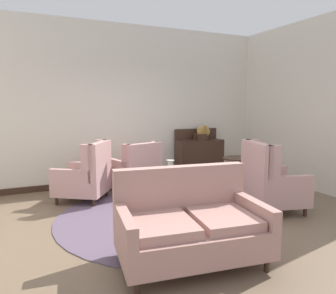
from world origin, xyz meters
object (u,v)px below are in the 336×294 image
Objects in this scene: coffee_table at (170,187)px; settee at (190,226)px; gramophone at (203,130)px; sideboard at (199,156)px; porcelain_vase at (170,172)px; armchair_near_sideboard at (87,176)px; armchair_far_left at (135,171)px; armchair_back_corner at (270,183)px; side_table at (239,173)px.

coffee_table is 1.74m from settee.
gramophone is at bearing 64.70° from settee.
coffee_table is 2.37m from sideboard.
coffee_table is 0.25m from porcelain_vase.
porcelain_vase is at bearing 79.47° from settee.
armchair_far_left is at bearing 134.73° from armchair_near_sideboard.
armchair_back_corner is (1.95, 0.95, 0.05)m from settee.
porcelain_vase is 0.31× the size of armchair_back_corner.
sideboard is (1.56, 1.77, -0.12)m from porcelain_vase.
coffee_table is at bearing -159.24° from porcelain_vase.
coffee_table is 1.47m from side_table.
side_table is (2.58, -0.90, 0.00)m from armchair_near_sideboard.
armchair_far_left is 1.97m from gramophone.
side_table is (1.63, -1.10, 0.02)m from armchair_far_left.
porcelain_vase is 2.36m from sideboard.
armchair_far_left is 1.96m from side_table.
porcelain_vase is 0.21× the size of settee.
armchair_near_sideboard is at bearing 160.78° from side_table.
armchair_far_left is at bearing 97.72° from coffee_table.
sideboard is (2.09, 3.43, 0.10)m from settee.
settee is 2.91m from armchair_far_left.
side_table is at bearing 5.45° from coffee_table.
coffee_table is 2.45m from gramophone.
armchair_far_left is (-0.17, 1.24, 0.05)m from coffee_table.
side_table is at bearing 5.29° from porcelain_vase.
armchair_far_left is at bearing -162.86° from sideboard.
sideboard is at bearing 117.87° from gramophone.
sideboard is at bearing 48.43° from coffee_table.
sideboard is at bearing -179.35° from armchair_far_left.
armchair_near_sideboard reaches higher than porcelain_vase.
sideboard is (1.57, 1.77, 0.13)m from coffee_table.
side_table is at bearing -95.72° from gramophone.
armchair_back_corner reaches higher than coffee_table.
sideboard is at bearing 86.17° from side_table.
armchair_back_corner is 2.48m from gramophone.
porcelain_vase is at bearing 20.76° from coffee_table.
sideboard reaches higher than side_table.
armchair_back_corner is 1.03× the size of armchair_far_left.
armchair_near_sideboard is at bearing 137.67° from porcelain_vase.
armchair_near_sideboard is 0.99× the size of sideboard.
settee is 1.49× the size of armchair_back_corner.
armchair_far_left is (-1.60, 1.94, -0.04)m from armchair_back_corner.
coffee_table is 1.60m from armchair_back_corner.
settee is 3.41× the size of gramophone.
coffee_table is at bearing -174.55° from side_table.
sideboard is at bearing 11.24° from armchair_back_corner.
armchair_far_left is at bearing -165.85° from gramophone.
side_table is 1.69m from gramophone.
armchair_far_left is (0.35, 2.89, 0.01)m from settee.
gramophone is at bearing 136.42° from armchair_near_sideboard.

